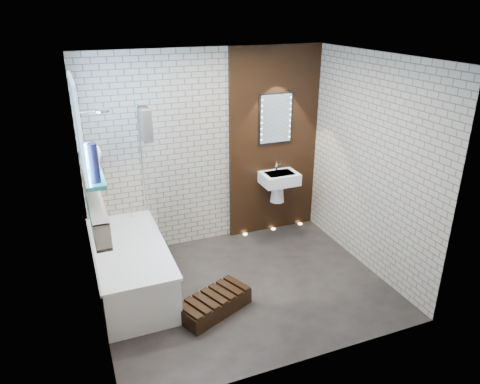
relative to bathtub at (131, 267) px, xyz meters
name	(u,v)px	position (x,y,z in m)	size (l,w,h in m)	color
ground	(245,287)	(1.22, -0.45, -0.29)	(3.20, 3.20, 0.00)	black
room_shell	(245,184)	(1.22, -0.45, 1.01)	(3.24, 3.20, 2.60)	tan
walnut_panel	(274,143)	(2.17, 0.82, 1.01)	(1.30, 0.06, 2.60)	black
clerestory_window	(81,136)	(-0.34, -0.10, 1.61)	(0.18, 1.00, 0.94)	#7FADE0
display_niche	(96,210)	(-0.31, -0.30, 0.91)	(0.14, 1.30, 0.26)	#217C7C
bathtub	(131,267)	(0.00, 0.00, 0.00)	(0.79, 1.74, 0.70)	white
bath_screen	(148,170)	(0.35, 0.44, 0.99)	(0.01, 0.78, 1.40)	white
towel	(146,124)	(0.35, 0.33, 1.56)	(0.10, 0.27, 0.36)	black
shower_head	(102,111)	(-0.08, 0.50, 1.71)	(0.18, 0.18, 0.02)	silver
washbasin	(279,182)	(2.17, 0.62, 0.50)	(0.50, 0.36, 0.58)	white
led_mirror	(276,119)	(2.17, 0.78, 1.36)	(0.50, 0.02, 0.70)	black
walnut_step	(214,304)	(0.75, -0.75, -0.20)	(0.80, 0.35, 0.18)	black
niche_bottles	(97,214)	(-0.31, -0.33, 0.87)	(0.05, 0.88, 0.13)	maroon
sill_vases	(91,156)	(-0.28, -0.03, 1.38)	(0.23, 0.71, 0.37)	white
floor_uplights	(273,229)	(2.17, 0.75, -0.29)	(0.96, 0.06, 0.01)	#FFD899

